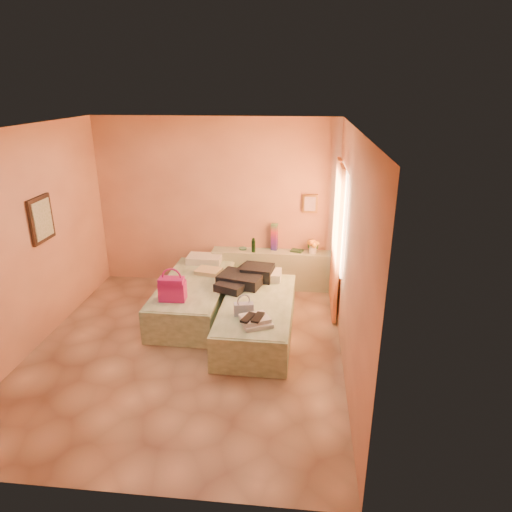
{
  "coord_description": "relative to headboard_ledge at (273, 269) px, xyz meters",
  "views": [
    {
      "loc": [
        1.44,
        -5.03,
        3.26
      ],
      "look_at": [
        0.82,
        0.85,
        1.03
      ],
      "focal_mm": 32.0,
      "sensor_mm": 36.0,
      "label": 1
    }
  ],
  "objects": [
    {
      "name": "ground",
      "position": [
        -0.98,
        -2.1,
        -0.33
      ],
      "size": [
        4.5,
        4.5,
        0.0
      ],
      "primitive_type": "plane",
      "color": "tan",
      "rests_on": "ground"
    },
    {
      "name": "room_walls",
      "position": [
        -0.77,
        -1.53,
        1.46
      ],
      "size": [
        4.02,
        4.51,
        2.81
      ],
      "color": "#E5A37A",
      "rests_on": "ground"
    },
    {
      "name": "headboard_ledge",
      "position": [
        0.0,
        0.0,
        0.0
      ],
      "size": [
        2.05,
        0.3,
        0.65
      ],
      "primitive_type": "cube",
      "color": "#A2AF8F",
      "rests_on": "ground"
    },
    {
      "name": "bed_left",
      "position": [
        -1.12,
        -1.05,
        -0.08
      ],
      "size": [
        0.93,
        2.02,
        0.5
      ],
      "primitive_type": "cube",
      "rotation": [
        0.0,
        0.0,
        -0.02
      ],
      "color": "beige",
      "rests_on": "ground"
    },
    {
      "name": "bed_right",
      "position": [
        -0.1,
        -1.6,
        -0.08
      ],
      "size": [
        0.93,
        2.02,
        0.5
      ],
      "primitive_type": "cube",
      "rotation": [
        0.0,
        0.0,
        -0.02
      ],
      "color": "beige",
      "rests_on": "ground"
    },
    {
      "name": "water_bottle",
      "position": [
        -0.33,
        -0.07,
        0.44
      ],
      "size": [
        0.07,
        0.07,
        0.23
      ],
      "primitive_type": "cylinder",
      "rotation": [
        0.0,
        0.0,
        0.01
      ],
      "color": "#14371A",
      "rests_on": "headboard_ledge"
    },
    {
      "name": "rainbow_box",
      "position": [
        0.01,
        0.08,
        0.55
      ],
      "size": [
        0.12,
        0.12,
        0.45
      ],
      "primitive_type": "cube",
      "rotation": [
        0.0,
        0.0,
        -0.17
      ],
      "color": "#B7166C",
      "rests_on": "headboard_ledge"
    },
    {
      "name": "small_dish",
      "position": [
        -0.52,
        0.03,
        0.34
      ],
      "size": [
        0.14,
        0.14,
        0.03
      ],
      "primitive_type": "cylinder",
      "rotation": [
        0.0,
        0.0,
        -0.09
      ],
      "color": "#4E9071",
      "rests_on": "headboard_ledge"
    },
    {
      "name": "green_book",
      "position": [
        0.39,
        0.02,
        0.34
      ],
      "size": [
        0.22,
        0.19,
        0.03
      ],
      "primitive_type": "cube",
      "rotation": [
        0.0,
        0.0,
        -0.29
      ],
      "color": "#27492F",
      "rests_on": "headboard_ledge"
    },
    {
      "name": "flower_vase",
      "position": [
        0.65,
        -0.02,
        0.46
      ],
      "size": [
        0.24,
        0.24,
        0.28
      ],
      "primitive_type": "cube",
      "rotation": [
        0.0,
        0.0,
        0.13
      ],
      "color": "white",
      "rests_on": "headboard_ledge"
    },
    {
      "name": "magenta_handbag",
      "position": [
        -1.25,
        -1.66,
        0.34
      ],
      "size": [
        0.36,
        0.21,
        0.33
      ],
      "primitive_type": "cube",
      "rotation": [
        0.0,
        0.0,
        0.03
      ],
      "color": "#B7166C",
      "rests_on": "bed_left"
    },
    {
      "name": "khaki_garment",
      "position": [
        -0.96,
        -0.69,
        0.21
      ],
      "size": [
        0.42,
        0.37,
        0.06
      ],
      "primitive_type": "cube",
      "rotation": [
        0.0,
        0.0,
        -0.21
      ],
      "color": "tan",
      "rests_on": "bed_left"
    },
    {
      "name": "clothes_pile",
      "position": [
        -0.35,
        -1.05,
        0.28
      ],
      "size": [
        0.82,
        0.82,
        0.2
      ],
      "primitive_type": "cube",
      "rotation": [
        0.0,
        0.0,
        -0.25
      ],
      "color": "black",
      "rests_on": "bed_right"
    },
    {
      "name": "blue_handbag",
      "position": [
        -0.24,
        -1.99,
        0.25
      ],
      "size": [
        0.26,
        0.16,
        0.16
      ],
      "primitive_type": "cube",
      "rotation": [
        0.0,
        0.0,
        0.22
      ],
      "color": "#385188",
      "rests_on": "bed_right"
    },
    {
      "name": "towel_stack",
      "position": [
        -0.05,
        -2.23,
        0.23
      ],
      "size": [
        0.44,
        0.42,
        0.1
      ],
      "primitive_type": "cube",
      "rotation": [
        0.0,
        0.0,
        0.43
      ],
      "color": "silver",
      "rests_on": "bed_right"
    },
    {
      "name": "sandal_pair",
      "position": [
        -0.09,
        -2.27,
        0.29
      ],
      "size": [
        0.27,
        0.31,
        0.03
      ],
      "primitive_type": "cube",
      "rotation": [
        0.0,
        0.0,
        -0.33
      ],
      "color": "black",
      "rests_on": "towel_stack"
    }
  ]
}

